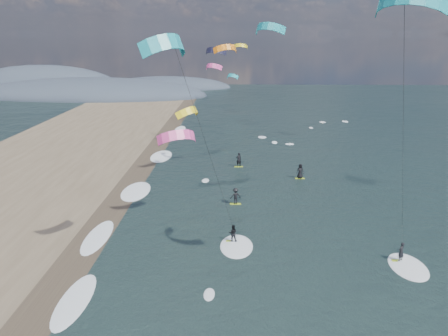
{
  "coord_description": "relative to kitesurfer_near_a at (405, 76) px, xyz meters",
  "views": [
    {
      "loc": [
        -0.15,
        -17.55,
        16.09
      ],
      "look_at": [
        -1.0,
        12.0,
        7.0
      ],
      "focal_mm": 35.0,
      "sensor_mm": 36.0,
      "label": 1
    }
  ],
  "objects": [
    {
      "name": "kitesurfer_near_a",
      "position": [
        0.0,
        0.0,
        0.0
      ],
      "size": [
        7.52,
        9.1,
        18.8
      ],
      "color": "#9EBC21",
      "rests_on": "ground"
    },
    {
      "name": "kitesurfer_near_b",
      "position": [
        -11.59,
        3.52,
        -3.59
      ],
      "size": [
        6.64,
        8.97,
        16.57
      ],
      "color": "#9EBC21",
      "rests_on": "ground"
    },
    {
      "name": "wet_sand_strip",
      "position": [
        -21.02,
        3.13,
        -13.89
      ],
      "size": [
        3.0,
        240.0,
        0.0
      ],
      "primitive_type": "cube",
      "color": "#382D23",
      "rests_on": "ground"
    },
    {
      "name": "far_kitesurfers",
      "position": [
        -6.6,
        21.38,
        -13.02
      ],
      "size": [
        8.62,
        13.41,
        1.85
      ],
      "color": "#9EBC21",
      "rests_on": "ground"
    },
    {
      "name": "coastal_hills",
      "position": [
        -53.87,
        100.99,
        -13.9
      ],
      "size": [
        80.0,
        41.0,
        15.0
      ],
      "color": "#3D4756",
      "rests_on": "ground"
    },
    {
      "name": "shoreline_surf",
      "position": [
        -19.82,
        7.88,
        -13.9
      ],
      "size": [
        2.4,
        79.4,
        0.11
      ],
      "color": "white",
      "rests_on": "ground"
    },
    {
      "name": "bg_kite_field",
      "position": [
        -11.1,
        43.07,
        -2.07
      ],
      "size": [
        11.35,
        73.35,
        11.25
      ],
      "color": "#D83F8C",
      "rests_on": "ground"
    }
  ]
}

